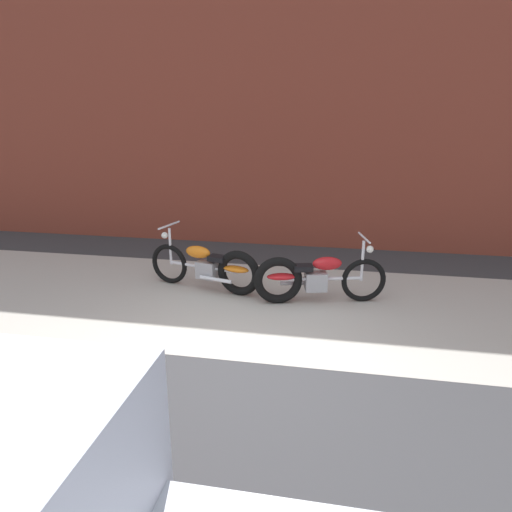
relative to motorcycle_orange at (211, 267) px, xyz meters
The scene contains 5 objects.
ground_plane 2.30m from the motorcycle_orange, 68.12° to the right, with size 80.00×80.00×0.00m, color #38383A.
sidewalk_slab 1.00m from the motorcycle_orange, 22.68° to the right, with size 36.00×3.50×0.01m, color #B2ADA3.
brick_building_wall 4.28m from the motorcycle_orange, 74.75° to the left, with size 36.00×0.50×6.44m, color brown.
motorcycle_orange is the anchor object (origin of this frame).
motorcycle_red 1.62m from the motorcycle_orange, ahead, with size 1.97×0.73×1.03m.
Camera 1 is at (1.12, -4.57, 2.76)m, focal length 32.01 mm.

